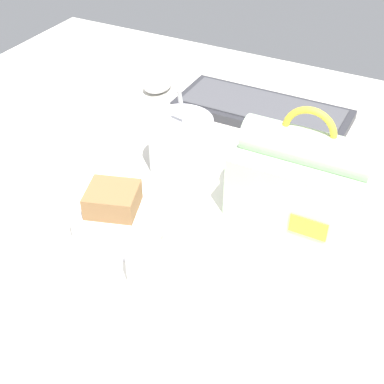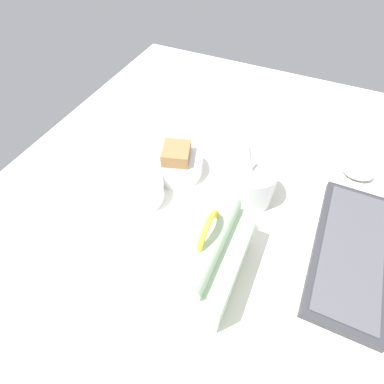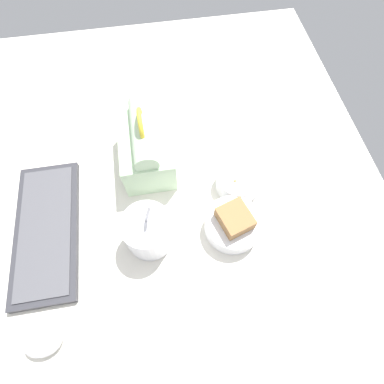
# 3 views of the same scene
# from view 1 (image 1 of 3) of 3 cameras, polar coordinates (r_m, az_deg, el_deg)

# --- Properties ---
(desk_surface) EXTENTS (1.40, 1.10, 0.02)m
(desk_surface) POSITION_cam_1_polar(r_m,az_deg,el_deg) (0.86, 2.15, -1.15)
(desk_surface) COLOR silver
(desk_surface) RESTS_ON ground
(keyboard) EXTENTS (0.34, 0.14, 0.02)m
(keyboard) POSITION_cam_1_polar(r_m,az_deg,el_deg) (1.08, 7.51, 8.68)
(keyboard) COLOR #2D2D33
(keyboard) RESTS_ON desk_surface
(lunch_bag) EXTENTS (0.20, 0.13, 0.18)m
(lunch_bag) POSITION_cam_1_polar(r_m,az_deg,el_deg) (0.81, 11.65, 1.60)
(lunch_bag) COLOR #B7D6AD
(lunch_bag) RESTS_ON desk_surface
(soup_cup) EXTENTS (0.11, 0.11, 0.16)m
(soup_cup) POSITION_cam_1_polar(r_m,az_deg,el_deg) (0.90, -1.20, 5.24)
(soup_cup) COLOR silver
(soup_cup) RESTS_ON desk_surface
(bento_bowl_sandwich) EXTENTS (0.13, 0.13, 0.08)m
(bento_bowl_sandwich) POSITION_cam_1_polar(r_m,az_deg,el_deg) (0.78, -8.25, -2.63)
(bento_bowl_sandwich) COLOR silver
(bento_bowl_sandwich) RESTS_ON desk_surface
(bento_bowl_snacks) EXTENTS (0.11, 0.11, 0.06)m
(bento_bowl_snacks) POSITION_cam_1_polar(r_m,az_deg,el_deg) (0.72, -2.62, -7.36)
(bento_bowl_snacks) COLOR silver
(bento_bowl_snacks) RESTS_ON desk_surface
(computer_mouse) EXTENTS (0.06, 0.07, 0.03)m
(computer_mouse) POSITION_cam_1_polar(r_m,az_deg,el_deg) (1.16, -3.68, 11.46)
(computer_mouse) COLOR silver
(computer_mouse) RESTS_ON desk_surface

